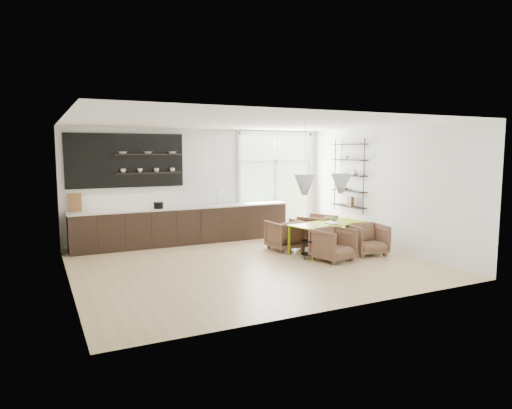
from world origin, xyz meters
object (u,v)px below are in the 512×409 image
armchair_back_right (317,229)px  armchair_front_left (333,244)px  wire_stool (309,247)px  armchair_front_right (368,239)px  armchair_back_left (285,235)px  dining_table (328,225)px

armchair_back_right → armchair_front_left: armchair_back_right is taller
wire_stool → armchair_back_right: bearing=50.1°
armchair_back_right → armchair_front_right: bearing=73.8°
armchair_front_left → wire_stool: size_ratio=1.87×
armchair_back_right → wire_stool: (-1.07, -1.28, -0.10)m
wire_stool → armchair_back_left: bearing=88.3°
dining_table → armchair_front_right: bearing=-56.9°
armchair_back_left → wire_stool: bearing=85.4°
armchair_back_right → armchair_front_left: (-0.68, -1.62, -0.02)m
dining_table → armchair_front_left: size_ratio=2.57×
armchair_front_left → armchair_back_right: bearing=53.3°
armchair_back_left → armchair_front_right: size_ratio=1.01×
armchair_back_right → armchair_front_left: size_ratio=1.05×
armchair_back_right → wire_stool: size_ratio=1.97×
armchair_front_right → wire_stool: bearing=-179.0°
armchair_back_left → armchair_back_right: armchair_back_right is taller
dining_table → armchair_front_left: 0.91m
dining_table → armchair_back_right: armchair_back_right is taller
armchair_front_right → armchair_front_left: bearing=-163.6°
armchair_back_right → wire_stool: 1.68m
armchair_front_right → armchair_back_right: bearing=112.8°
armchair_back_left → armchair_front_right: armchair_back_left is taller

